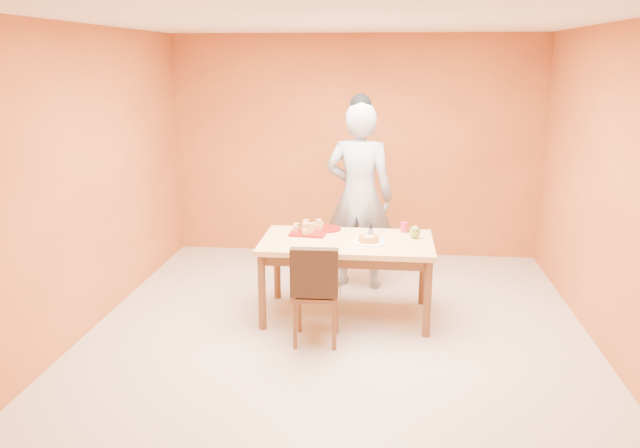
# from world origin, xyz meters

# --- Properties ---
(floor) EXTENTS (5.00, 5.00, 0.00)m
(floor) POSITION_xyz_m (0.00, 0.00, 0.00)
(floor) COLOR beige
(floor) RESTS_ON ground
(ceiling) EXTENTS (5.00, 5.00, 0.00)m
(ceiling) POSITION_xyz_m (0.00, 0.00, 2.70)
(ceiling) COLOR white
(ceiling) RESTS_ON wall_back
(wall_back) EXTENTS (4.50, 0.00, 4.50)m
(wall_back) POSITION_xyz_m (0.00, 2.50, 1.35)
(wall_back) COLOR orange
(wall_back) RESTS_ON floor
(wall_left) EXTENTS (0.00, 5.00, 5.00)m
(wall_left) POSITION_xyz_m (-2.25, 0.00, 1.35)
(wall_left) COLOR orange
(wall_left) RESTS_ON floor
(wall_right) EXTENTS (0.00, 5.00, 5.00)m
(wall_right) POSITION_xyz_m (2.25, 0.00, 1.35)
(wall_right) COLOR orange
(wall_right) RESTS_ON floor
(dining_table) EXTENTS (1.60, 0.90, 0.76)m
(dining_table) POSITION_xyz_m (0.05, 0.44, 0.67)
(dining_table) COLOR #ECC97B
(dining_table) RESTS_ON floor
(dining_chair) EXTENTS (0.43, 0.49, 0.91)m
(dining_chair) POSITION_xyz_m (-0.17, -0.16, 0.47)
(dining_chair) COLOR brown
(dining_chair) RESTS_ON floor
(pastry_pile) EXTENTS (0.31, 0.31, 0.10)m
(pastry_pile) POSITION_xyz_m (-0.33, 0.64, 0.83)
(pastry_pile) COLOR #E5A262
(pastry_pile) RESTS_ON pastry_platter
(person) EXTENTS (0.79, 0.58, 1.98)m
(person) POSITION_xyz_m (0.12, 1.31, 0.99)
(person) COLOR gray
(person) RESTS_ON floor
(pastry_platter) EXTENTS (0.38, 0.38, 0.02)m
(pastry_platter) POSITION_xyz_m (-0.33, 0.64, 0.77)
(pastry_platter) COLOR maroon
(pastry_platter) RESTS_ON dining_table
(red_dinner_plate) EXTENTS (0.36, 0.36, 0.02)m
(red_dinner_plate) POSITION_xyz_m (-0.17, 0.79, 0.77)
(red_dinner_plate) COLOR maroon
(red_dinner_plate) RESTS_ON dining_table
(white_cake_plate) EXTENTS (0.31, 0.31, 0.01)m
(white_cake_plate) POSITION_xyz_m (0.26, 0.38, 0.77)
(white_cake_plate) COLOR white
(white_cake_plate) RESTS_ON dining_table
(sponge_cake) EXTENTS (0.21, 0.21, 0.04)m
(sponge_cake) POSITION_xyz_m (0.26, 0.38, 0.79)
(sponge_cake) COLOR orange
(sponge_cake) RESTS_ON white_cake_plate
(cake_server) EXTENTS (0.05, 0.24, 0.01)m
(cake_server) POSITION_xyz_m (0.27, 0.56, 0.82)
(cake_server) COLOR silver
(cake_server) RESTS_ON sponge_cake
(egg_ornament) EXTENTS (0.10, 0.08, 0.12)m
(egg_ornament) POSITION_xyz_m (0.68, 0.57, 0.82)
(egg_ornament) COLOR olive
(egg_ornament) RESTS_ON dining_table
(magenta_glass) EXTENTS (0.09, 0.09, 0.10)m
(magenta_glass) POSITION_xyz_m (0.59, 0.78, 0.81)
(magenta_glass) COLOR #C61D47
(magenta_glass) RESTS_ON dining_table
(checker_tin) EXTENTS (0.10, 0.10, 0.03)m
(checker_tin) POSITION_xyz_m (0.60, 0.79, 0.77)
(checker_tin) COLOR #321D0D
(checker_tin) RESTS_ON dining_table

